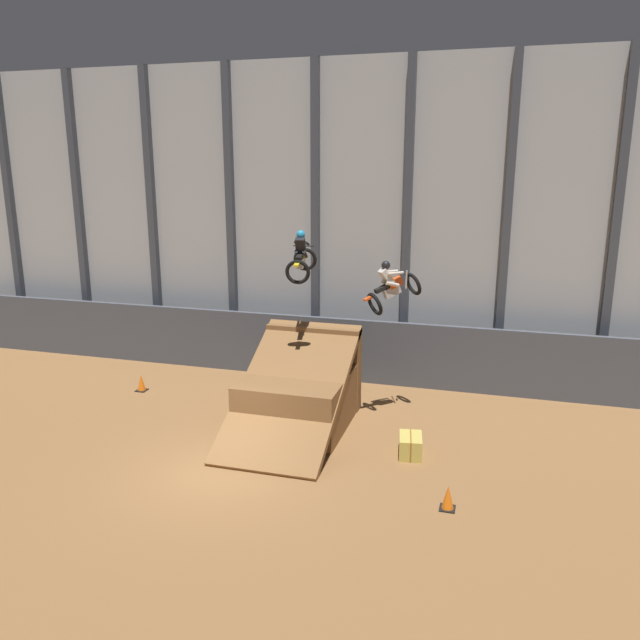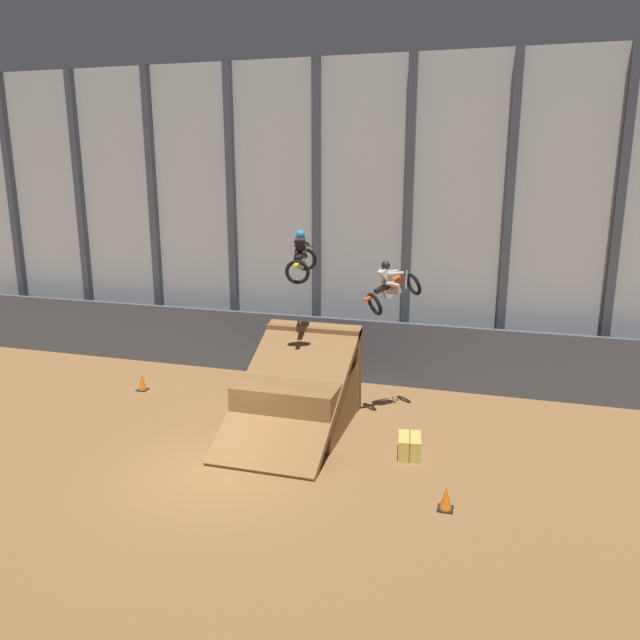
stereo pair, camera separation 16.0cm
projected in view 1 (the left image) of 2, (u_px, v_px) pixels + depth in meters
name	position (u px, v px, depth m)	size (l,w,h in m)	color
ground_plane	(217.00, 472.00, 15.94)	(60.00, 60.00, 0.00)	olive
arena_back_wall	(317.00, 220.00, 23.03)	(32.00, 0.40, 11.31)	#ADB2B7
lower_barrier	(307.00, 347.00, 22.91)	(31.36, 0.20, 2.31)	#474C56
dirt_ramp	(301.00, 392.00, 18.90)	(3.04, 5.21, 2.84)	brown
rider_bike_left_air	(301.00, 258.00, 18.57)	(0.96, 1.85, 1.53)	black
rider_bike_right_air	(392.00, 287.00, 18.46)	(1.75, 1.63, 1.66)	black
traffic_cone_near_ramp	(448.00, 498.00, 14.19)	(0.36, 0.36, 0.58)	black
traffic_cone_arena_edge	(141.00, 383.00, 21.65)	(0.36, 0.36, 0.58)	black
hay_bale_trackside	(410.00, 446.00, 16.82)	(0.73, 0.98, 0.57)	#CCB751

